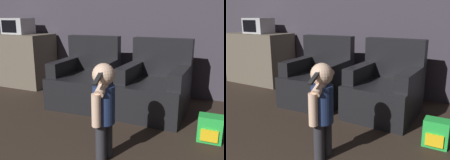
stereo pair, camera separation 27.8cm
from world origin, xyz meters
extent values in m
cube|color=#3D3842|center=(0.00, 4.50, 1.30)|extent=(8.40, 0.05, 2.60)
cube|color=black|center=(-0.79, 3.58, 0.22)|extent=(0.87, 0.94, 0.44)
cube|color=black|center=(-0.81, 3.95, 0.71)|extent=(0.83, 0.20, 0.54)
cube|color=black|center=(-1.12, 3.56, 0.54)|extent=(0.20, 0.74, 0.20)
cube|color=black|center=(-0.46, 3.60, 0.54)|extent=(0.20, 0.74, 0.20)
cube|color=black|center=(0.24, 3.58, 0.22)|extent=(0.86, 0.93, 0.44)
cube|color=black|center=(0.26, 3.95, 0.71)|extent=(0.83, 0.19, 0.54)
cube|color=black|center=(-0.09, 3.60, 0.54)|extent=(0.19, 0.74, 0.20)
cube|color=black|center=(0.57, 3.57, 0.54)|extent=(0.19, 0.74, 0.20)
cylinder|color=#28282D|center=(0.11, 2.39, 0.18)|extent=(0.10, 0.10, 0.36)
cylinder|color=#28282D|center=(0.10, 2.28, 0.18)|extent=(0.10, 0.10, 0.36)
cylinder|color=navy|center=(0.10, 2.34, 0.52)|extent=(0.20, 0.20, 0.34)
sphere|color=beige|center=(0.10, 2.34, 0.79)|extent=(0.20, 0.20, 0.20)
cylinder|color=beige|center=(0.09, 2.22, 0.51)|extent=(0.08, 0.08, 0.28)
cylinder|color=beige|center=(0.12, 2.33, 0.72)|extent=(0.08, 0.29, 0.21)
cube|color=black|center=(0.12, 2.21, 0.80)|extent=(0.04, 0.16, 0.10)
cube|color=green|center=(0.98, 3.07, 0.14)|extent=(0.24, 0.16, 0.28)
cube|color=yellow|center=(0.98, 2.98, 0.10)|extent=(0.17, 0.02, 0.12)
cube|color=#665B4C|center=(-2.48, 4.10, 0.48)|extent=(1.25, 0.66, 0.95)
cube|color=#B7B7BC|center=(-2.44, 4.10, 1.09)|extent=(0.47, 0.38, 0.28)
cube|color=black|center=(-2.48, 3.90, 1.09)|extent=(0.33, 0.01, 0.22)
camera|label=1|loc=(0.98, 0.48, 1.27)|focal=40.00mm
camera|label=2|loc=(1.23, 0.61, 1.27)|focal=40.00mm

